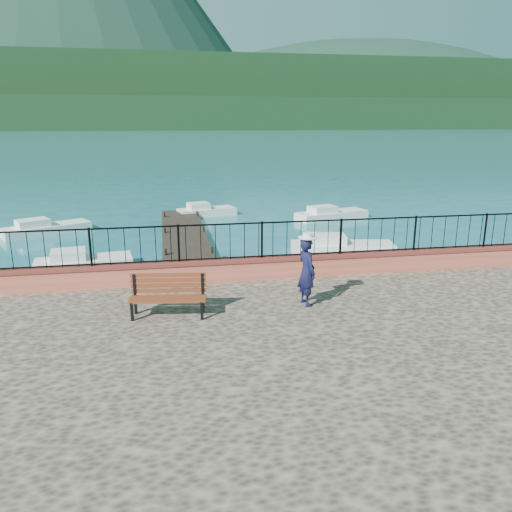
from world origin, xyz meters
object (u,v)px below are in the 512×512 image
object	(u,v)px
park_bench	(168,304)
boat_4	(207,209)
boat_1	(342,244)
boat_3	(46,225)
boat_2	(332,212)
person	(307,272)
boat_0	(84,259)

from	to	relation	value
park_bench	boat_4	distance (m)	18.46
boat_1	boat_3	world-z (taller)	same
park_bench	boat_2	bearing A→B (deg)	67.90
boat_4	person	bearing A→B (deg)	-102.22
person	boat_2	distance (m)	16.99
boat_4	boat_0	bearing A→B (deg)	-132.95
person	park_bench	bearing A→B (deg)	80.42
boat_1	boat_3	bearing A→B (deg)	164.72
person	boat_4	distance (m)	18.20
boat_0	person	bearing A→B (deg)	-60.73
boat_2	boat_4	bearing A→B (deg)	144.37
boat_0	boat_4	size ratio (longest dim) A/B	1.05
person	boat_3	distance (m)	17.27
person	boat_0	world-z (taller)	person
boat_0	boat_3	distance (m)	7.19
person	boat_3	world-z (taller)	person
boat_2	boat_0	bearing A→B (deg)	-164.51
boat_0	boat_2	size ratio (longest dim) A/B	0.82
boat_1	boat_0	bearing A→B (deg)	-166.91
boat_0	boat_2	world-z (taller)	same
park_bench	boat_2	size ratio (longest dim) A/B	0.41
person	boat_1	world-z (taller)	person
boat_0	boat_2	xyz separation A→B (m)	(12.23, 7.74, 0.00)
boat_1	boat_4	bearing A→B (deg)	126.93
park_bench	person	world-z (taller)	person
park_bench	boat_3	world-z (taller)	park_bench
boat_1	boat_3	distance (m)	14.31
boat_0	boat_4	xyz separation A→B (m)	(5.42, 10.06, 0.00)
person	boat_0	size ratio (longest dim) A/B	0.46
boat_3	boat_4	distance (m)	8.79
boat_0	boat_4	distance (m)	11.42
boat_2	boat_3	xyz separation A→B (m)	(-14.92, -1.07, 0.00)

